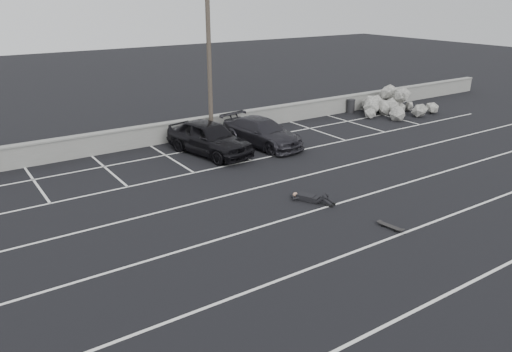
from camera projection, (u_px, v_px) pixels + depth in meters
ground at (382, 241)px, 15.75m from camera, size 120.00×120.00×0.00m
seawall at (184, 129)px, 26.45m from camera, size 50.00×0.45×1.06m
stall_lines at (294, 197)px, 19.13m from camera, size 36.00×20.05×0.01m
car_left at (209, 138)px, 23.96m from camera, size 2.92×5.11×1.64m
car_right at (262, 132)px, 25.30m from camera, size 2.71×5.05×1.39m
utility_pole at (209, 55)px, 25.12m from camera, size 1.16×0.23×8.69m
trash_bin at (351, 106)px, 32.32m from camera, size 0.76×0.76×0.87m
riprap_pile at (389, 107)px, 31.98m from camera, size 5.15×3.93×1.15m
person at (306, 195)px, 18.79m from camera, size 2.50×2.82×0.43m
skateboard at (390, 226)px, 16.58m from camera, size 0.32×0.82×0.10m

